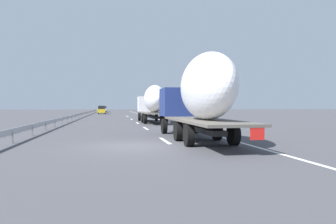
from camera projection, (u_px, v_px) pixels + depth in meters
The scene contains 19 objects.
ground_plane at pixel (118, 117), 54.20m from camera, with size 260.00×260.00×0.00m, color #424247.
lane_stripe_0 at pixel (165, 141), 17.13m from camera, with size 3.20×0.20×0.01m, color white.
lane_stripe_1 at pixel (146, 128), 26.59m from camera, with size 3.20×0.20×0.01m, color white.
lane_stripe_2 at pixel (137, 123), 35.04m from camera, with size 3.20×0.20×0.01m, color white.
lane_stripe_3 at pixel (132, 119), 45.05m from camera, with size 3.20×0.20×0.01m, color white.
lane_stripe_4 at pixel (128, 117), 55.98m from camera, with size 3.20×0.20×0.01m, color white.
lane_stripe_5 at pixel (126, 116), 60.68m from camera, with size 3.20×0.20×0.01m, color white.
edge_line_right at pixel (146, 116), 60.09m from camera, with size 110.00×0.20×0.01m, color white.
truck_lead at pixel (153, 102), 35.82m from camera, with size 12.99×2.55×4.16m.
truck_trailing at pixel (199, 94), 16.93m from camera, with size 12.76×2.55×4.51m.
car_white_van at pixel (102, 110), 87.63m from camera, with size 4.28×1.86×1.83m.
car_yellow_coupe at pixel (102, 110), 75.49m from camera, with size 4.63×1.78×1.96m.
car_red_compact at pixel (103, 109), 96.88m from camera, with size 4.00×1.74×1.89m.
car_silver_hatch at pixel (104, 109), 105.71m from camera, with size 4.42×1.74×1.87m.
road_sign at pixel (151, 105), 61.83m from camera, with size 0.10×0.90×2.97m.
tree_0 at pixel (188, 94), 57.01m from camera, with size 3.23×3.23×6.27m.
tree_1 at pixel (185, 95), 59.23m from camera, with size 3.00×3.00×6.34m.
tree_2 at pixel (165, 100), 76.78m from camera, with size 3.71×3.71×5.59m.
guardrail_median at pixel (83, 113), 56.07m from camera, with size 94.00×0.10×0.76m.
Camera 1 is at (-14.85, 1.07, 1.88)m, focal length 33.70 mm.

